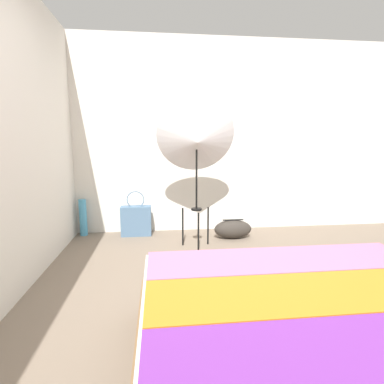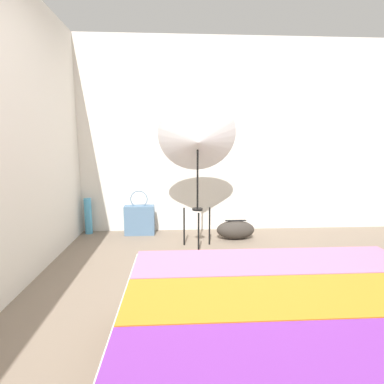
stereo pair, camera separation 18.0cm
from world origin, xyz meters
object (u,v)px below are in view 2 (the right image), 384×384
object	(u,v)px
photo_umbrella	(198,139)
duffel_bag	(235,230)
tote_bag	(140,220)
bed	(314,373)
paper_roll	(88,216)

from	to	relation	value
photo_umbrella	duffel_bag	bearing A→B (deg)	29.02
photo_umbrella	tote_bag	world-z (taller)	photo_umbrella
bed	tote_bag	size ratio (longest dim) A/B	3.11
tote_bag	paper_roll	size ratio (longest dim) A/B	1.24
bed	photo_umbrella	xyz separation A→B (m)	(-0.34, 2.26, 1.02)
tote_bag	bed	bearing A→B (deg)	-69.03
duffel_bag	photo_umbrella	bearing A→B (deg)	-150.98
bed	paper_roll	xyz separation A→B (m)	(-1.77, 2.89, 0.00)
tote_bag	duffel_bag	bearing A→B (deg)	-11.70
bed	tote_bag	world-z (taller)	tote_bag
photo_umbrella	duffel_bag	world-z (taller)	photo_umbrella
photo_umbrella	paper_roll	distance (m)	1.87
tote_bag	duffel_bag	distance (m)	1.28
duffel_bag	paper_roll	size ratio (longest dim) A/B	1.00
bed	paper_roll	world-z (taller)	bed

